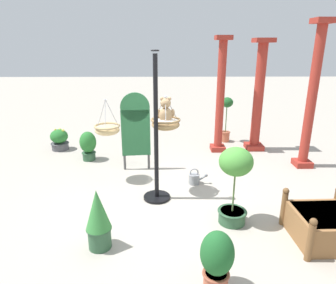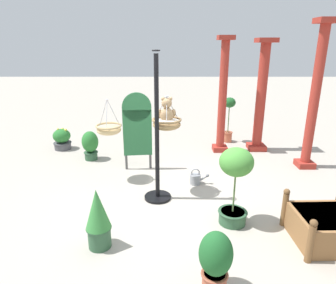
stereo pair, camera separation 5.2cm
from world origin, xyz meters
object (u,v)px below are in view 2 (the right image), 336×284
(teddy_bear, at_px, (166,112))
(hanging_basket_left_high, at_px, (108,129))
(greenhouse_pillar_far_back, at_px, (260,99))
(hanging_basket_with_teddy, at_px, (166,123))
(wooden_planter_box, at_px, (323,226))
(potted_plant_conical_shrub, at_px, (97,218))
(watering_can, at_px, (195,179))
(potted_plant_flowering_red, at_px, (215,259))
(potted_plant_bushy_green, at_px, (89,145))
(display_pole_central, at_px, (156,157))
(potted_plant_tall_leafy, at_px, (61,139))
(potted_plant_fern_front, at_px, (234,179))
(display_sign_board, at_px, (136,125))
(greenhouse_pillar_right, at_px, (313,100))
(greenhouse_pillar_left, at_px, (222,98))
(potted_plant_small_succulent, at_px, (228,117))

(teddy_bear, relative_size, hanging_basket_left_high, 0.67)
(greenhouse_pillar_far_back, bearing_deg, teddy_bear, -134.90)
(hanging_basket_with_teddy, relative_size, wooden_planter_box, 0.64)
(potted_plant_conical_shrub, bearing_deg, watering_can, 52.65)
(potted_plant_flowering_red, distance_m, potted_plant_bushy_green, 4.32)
(display_pole_central, relative_size, potted_plant_tall_leafy, 4.45)
(teddy_bear, relative_size, wooden_planter_box, 0.50)
(teddy_bear, xyz_separation_m, potted_plant_fern_front, (0.94, -1.00, -0.71))
(hanging_basket_left_high, xyz_separation_m, potted_plant_tall_leafy, (-1.51, 1.74, -0.74))
(greenhouse_pillar_far_back, bearing_deg, display_sign_board, -156.38)
(greenhouse_pillar_right, distance_m, greenhouse_pillar_far_back, 1.32)
(hanging_basket_left_high, height_order, greenhouse_pillar_left, greenhouse_pillar_left)
(hanging_basket_left_high, distance_m, potted_plant_conical_shrub, 2.08)
(teddy_bear, bearing_deg, potted_plant_small_succulent, 60.36)
(potted_plant_conical_shrub, bearing_deg, display_pole_central, 61.22)
(display_pole_central, height_order, hanging_basket_left_high, display_pole_central)
(greenhouse_pillar_left, distance_m, greenhouse_pillar_right, 1.90)
(potted_plant_bushy_green, height_order, watering_can, potted_plant_bushy_green)
(hanging_basket_with_teddy, height_order, teddy_bear, hanging_basket_with_teddy)
(display_pole_central, distance_m, display_sign_board, 1.34)
(wooden_planter_box, bearing_deg, potted_plant_fern_front, 158.60)
(display_pole_central, height_order, potted_plant_tall_leafy, display_pole_central)
(hanging_basket_with_teddy, bearing_deg, hanging_basket_left_high, 155.19)
(teddy_bear, relative_size, potted_plant_small_succulent, 0.37)
(greenhouse_pillar_left, distance_m, potted_plant_bushy_green, 3.15)
(greenhouse_pillar_far_back, relative_size, potted_plant_bushy_green, 3.99)
(potted_plant_small_succulent, bearing_deg, hanging_basket_left_high, -138.52)
(greenhouse_pillar_left, distance_m, potted_plant_flowering_red, 4.46)
(display_pole_central, distance_m, greenhouse_pillar_right, 3.39)
(potted_plant_small_succulent, xyz_separation_m, potted_plant_conical_shrub, (-2.42, -4.31, -0.27))
(hanging_basket_left_high, bearing_deg, greenhouse_pillar_far_back, 28.16)
(hanging_basket_left_high, bearing_deg, greenhouse_pillar_right, 9.00)
(display_pole_central, xyz_separation_m, potted_plant_small_succulent, (1.73, 3.06, -0.06))
(teddy_bear, xyz_separation_m, potted_plant_small_succulent, (1.58, 2.78, -0.73))
(greenhouse_pillar_left, relative_size, display_sign_board, 1.68)
(display_pole_central, distance_m, potted_plant_conical_shrub, 1.47)
(potted_plant_tall_leafy, bearing_deg, hanging_basket_with_teddy, -41.04)
(potted_plant_conical_shrub, bearing_deg, greenhouse_pillar_right, 35.04)
(hanging_basket_with_teddy, bearing_deg, potted_plant_tall_leafy, 138.96)
(greenhouse_pillar_right, relative_size, potted_plant_bushy_green, 4.49)
(potted_plant_tall_leafy, height_order, display_sign_board, display_sign_board)
(potted_plant_small_succulent, bearing_deg, potted_plant_flowering_red, -102.21)
(teddy_bear, xyz_separation_m, hanging_basket_left_high, (-1.04, 0.46, -0.41))
(teddy_bear, height_order, potted_plant_bushy_green, teddy_bear)
(potted_plant_tall_leafy, height_order, potted_plant_conical_shrub, potted_plant_conical_shrub)
(potted_plant_tall_leafy, xyz_separation_m, potted_plant_small_succulent, (4.14, 0.58, 0.42))
(potted_plant_conical_shrub, bearing_deg, greenhouse_pillar_left, 59.69)
(hanging_basket_with_teddy, relative_size, potted_plant_flowering_red, 0.81)
(wooden_planter_box, distance_m, display_sign_board, 3.61)
(hanging_basket_with_teddy, xyz_separation_m, potted_plant_small_succulent, (1.58, 2.81, -0.55))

